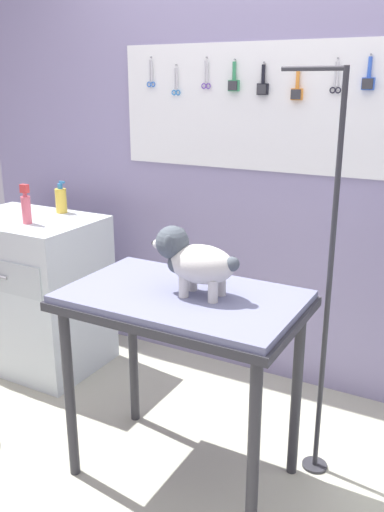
% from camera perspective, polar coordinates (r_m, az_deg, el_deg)
% --- Properties ---
extents(rear_wall_panel, '(4.00, 0.11, 2.30)m').
position_cam_1_polar(rear_wall_panel, '(2.98, 8.33, 8.32)').
color(rear_wall_panel, '#8C83AB').
rests_on(rear_wall_panel, ground).
extents(grooming_table, '(0.95, 0.58, 0.84)m').
position_cam_1_polar(grooming_table, '(2.20, -0.97, -6.18)').
color(grooming_table, '#2D2D33').
rests_on(grooming_table, ground).
extents(grooming_arm, '(0.30, 0.11, 1.69)m').
position_cam_1_polar(grooming_arm, '(2.28, 13.68, -4.59)').
color(grooming_arm, '#2D2D33').
rests_on(grooming_arm, ground).
extents(dog, '(0.37, 0.18, 0.26)m').
position_cam_1_polar(dog, '(2.10, 0.11, -0.40)').
color(dog, silver).
rests_on(dog, grooming_table).
extents(counter_left, '(0.80, 0.58, 0.90)m').
position_cam_1_polar(counter_left, '(3.39, -16.15, -3.54)').
color(counter_left, silver).
rests_on(counter_left, ground).
extents(detangler_spray, '(0.07, 0.07, 0.19)m').
position_cam_1_polar(detangler_spray, '(3.32, -13.43, 5.67)').
color(detangler_spray, gold).
rests_on(detangler_spray, counter_left).
extents(conditioner_bottle, '(0.05, 0.05, 0.21)m').
position_cam_1_polar(conditioner_bottle, '(3.11, -16.83, 4.89)').
color(conditioner_bottle, '#D85C6C').
rests_on(conditioner_bottle, counter_left).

